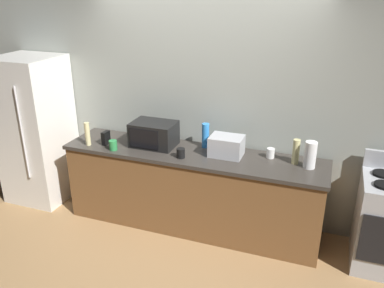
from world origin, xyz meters
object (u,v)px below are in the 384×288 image
Objects in this scene: bottle_spray_cleaner at (206,135)px; mug_white at (271,153)px; cordless_phone at (106,138)px; toaster_oven at (226,146)px; mug_black at (181,153)px; bottle_hand_soap at (87,134)px; paper_towel_roll at (310,155)px; bottle_vinegar at (296,152)px; microwave at (154,134)px; mug_green at (113,145)px; refrigerator at (36,130)px.

mug_white is at bearing -3.46° from bottle_spray_cleaner.
cordless_phone is 1.46× the size of mug_white.
mug_black is at bearing -152.51° from toaster_oven.
mug_black is at bearing 1.64° from bottle_hand_soap.
paper_towel_roll is 0.99× the size of bottle_spray_cleaner.
cordless_phone is (-2.19, -0.16, -0.06)m from paper_towel_roll.
bottle_vinegar is 2.52× the size of mug_black.
bottle_spray_cleaner reaches higher than mug_white.
cordless_phone is at bearing -164.08° from bottle_spray_cleaner.
bottle_hand_soap is at bearing -162.49° from bottle_spray_cleaner.
cordless_phone is 0.20m from bottle_hand_soap.
paper_towel_roll is (1.67, 0.00, 0.00)m from microwave.
mug_black is (-1.27, -0.21, -0.08)m from paper_towel_roll.
toaster_oven is 0.70m from bottle_vinegar.
mug_green is 1.06× the size of mug_white.
microwave is 0.46m from mug_black.
bottle_vinegar is 0.97× the size of bottle_hand_soap.
mug_black is at bearing -159.95° from mug_white.
mug_black is at bearing -0.51° from cordless_phone.
paper_towel_roll is 2.62× the size of mug_white.
toaster_oven is at bearing 179.32° from paper_towel_roll.
toaster_oven is at bearing 27.49° from mug_black.
refrigerator is 16.56× the size of mug_green.
toaster_oven is (2.41, 0.06, 0.10)m from refrigerator.
toaster_oven is 1.54m from bottle_hand_soap.
bottle_vinegar is at bearing 1.92° from microwave.
cordless_phone is (1.06, -0.11, 0.07)m from refrigerator.
microwave is 1.28m from mug_white.
bottle_hand_soap is at bearing -172.52° from bottle_vinegar.
bottle_vinegar reaches higher than mug_green.
mug_black is at bearing -166.98° from bottle_vinegar.
refrigerator is 3.12m from bottle_vinegar.
bottle_spray_cleaner is at bearing 176.54° from mug_white.
bottle_vinegar is 2.49× the size of mug_white.
bottle_vinegar is (2.05, 0.20, 0.05)m from cordless_phone.
refrigerator is 1.99m from mug_black.
toaster_oven is at bearing -167.78° from mug_white.
mug_white is at bearing 164.92° from paper_towel_roll.
toaster_oven is at bearing -26.85° from bottle_spray_cleaner.
mug_green is 1.68m from mug_white.
refrigerator is 3.75× the size of microwave.
bottle_hand_soap is 1.10m from mug_black.
mug_black is (1.10, 0.03, -0.08)m from bottle_hand_soap.
bottle_vinegar is at bearing -12.73° from mug_white.
microwave is 1.41× the size of toaster_oven.
refrigerator reaches higher than toaster_oven.
toaster_oven is 1.36m from cordless_phone.
bottle_spray_cleaner is at bearing 153.15° from toaster_oven.
refrigerator is at bearing 175.36° from mug_black.
refrigerator is at bearing 177.34° from cordless_phone.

